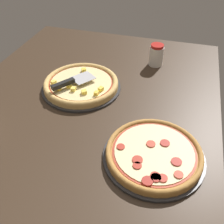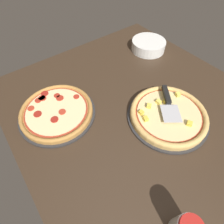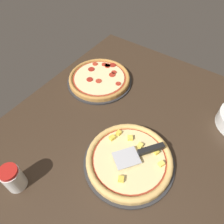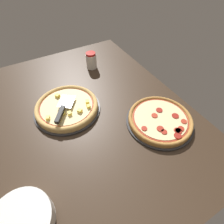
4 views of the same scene
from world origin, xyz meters
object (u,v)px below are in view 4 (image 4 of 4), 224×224
at_px(pizza_front, 67,106).
at_px(serving_spatula, 62,111).
at_px(plate_stack, 22,222).
at_px(pizza_back, 160,119).
at_px(parmesan_shaker, 91,60).

relative_size(pizza_front, serving_spatula, 1.75).
bearing_deg(plate_stack, pizza_front, 144.83).
distance_m(pizza_front, plate_stack, 0.56).
distance_m(pizza_back, parmesan_shaker, 0.66).
bearing_deg(parmesan_shaker, serving_spatula, -42.57).
height_order(pizza_front, parmesan_shaker, parmesan_shaker).
xyz_separation_m(serving_spatula, plate_stack, (0.41, -0.28, -0.03)).
bearing_deg(pizza_back, parmesan_shaker, -171.65).
relative_size(plate_stack, parmesan_shaker, 1.87).
xyz_separation_m(pizza_back, parmesan_shaker, (-0.65, -0.10, 0.03)).
height_order(serving_spatula, parmesan_shaker, parmesan_shaker).
height_order(pizza_back, plate_stack, plate_stack).
bearing_deg(serving_spatula, pizza_back, 57.24).
relative_size(pizza_front, pizza_back, 1.04).
bearing_deg(serving_spatula, plate_stack, -34.85).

